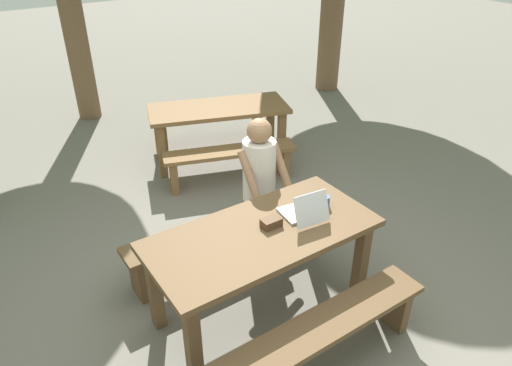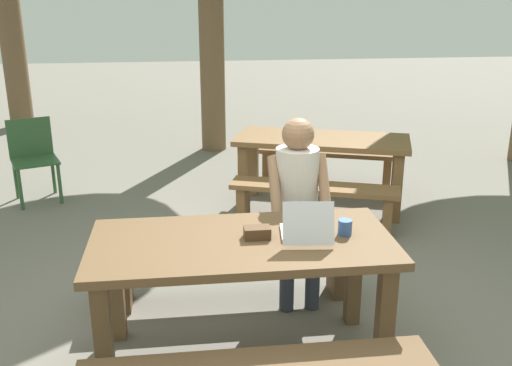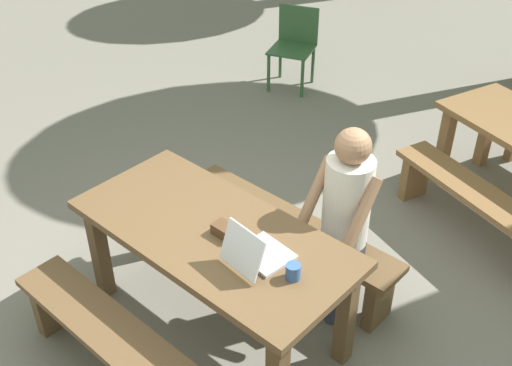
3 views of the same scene
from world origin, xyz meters
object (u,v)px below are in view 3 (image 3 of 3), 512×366
at_px(small_pouch, 225,231).
at_px(plastic_chair, 294,45).
at_px(coffee_mug, 293,272).
at_px(picnic_table_front, 214,246).
at_px(laptop, 256,252).
at_px(person_seated, 343,211).

distance_m(small_pouch, plastic_chair, 3.63).
height_order(small_pouch, coffee_mug, coffee_mug).
bearing_deg(picnic_table_front, plastic_chair, 121.35).
bearing_deg(coffee_mug, laptop, -172.45).
xyz_separation_m(coffee_mug, person_seated, (-0.15, 0.66, -0.06)).
bearing_deg(person_seated, coffee_mug, -77.44).
height_order(small_pouch, person_seated, person_seated).
xyz_separation_m(picnic_table_front, small_pouch, (0.09, 0.01, 0.16)).
bearing_deg(laptop, person_seated, -90.73).
height_order(person_seated, plastic_chair, person_seated).
bearing_deg(small_pouch, person_seated, 61.08).
distance_m(person_seated, plastic_chair, 3.34).
distance_m(picnic_table_front, person_seated, 0.81).
bearing_deg(laptop, picnic_table_front, 1.27).
height_order(coffee_mug, person_seated, person_seated).
bearing_deg(laptop, plastic_chair, -48.05).
height_order(picnic_table_front, small_pouch, small_pouch).
bearing_deg(small_pouch, picnic_table_front, -170.40).
distance_m(picnic_table_front, coffee_mug, 0.62).
height_order(laptop, person_seated, person_seated).
distance_m(laptop, small_pouch, 0.28).
bearing_deg(plastic_chair, small_pouch, -77.97).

